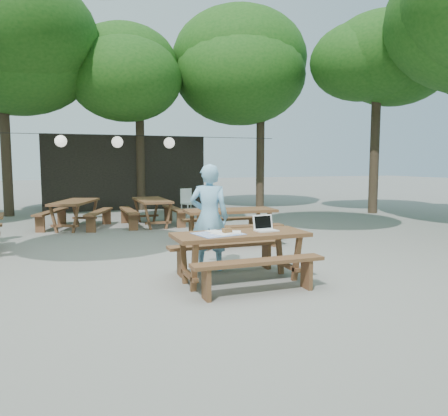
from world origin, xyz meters
name	(u,v)px	position (x,y,z in m)	size (l,w,h in m)	color
ground	(172,262)	(0.00, 0.00, 0.00)	(80.00, 80.00, 0.00)	slate
pavilion	(122,172)	(0.50, 10.50, 1.40)	(6.00, 3.00, 2.80)	black
main_picnic_table	(240,257)	(0.64, -1.66, 0.39)	(2.00, 1.58, 0.75)	brown
picnic_table_ne	(230,225)	(1.67, 1.40, 0.39)	(2.04, 1.69, 0.75)	brown
picnic_table_far_w	(75,214)	(-1.51, 4.88, 0.39)	(2.14, 2.33, 0.75)	brown
picnic_table_far_e	(152,212)	(0.56, 4.67, 0.39)	(1.59, 2.00, 0.75)	brown
woman	(209,217)	(0.45, -0.77, 0.88)	(0.64, 0.42, 1.76)	#7FBFE7
plastic_chair	(189,208)	(2.21, 6.64, 0.26)	(0.55, 0.55, 0.90)	white
laptop	(265,227)	(1.06, -1.62, 0.81)	(0.35, 0.28, 0.24)	white
tabletop_clutter	(220,233)	(0.32, -1.65, 0.76)	(0.78, 0.67, 0.08)	#3660B9
paper_lanterns	(118,142)	(-0.19, 6.00, 2.40)	(9.00, 0.34, 0.38)	black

